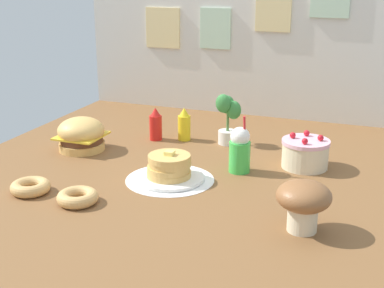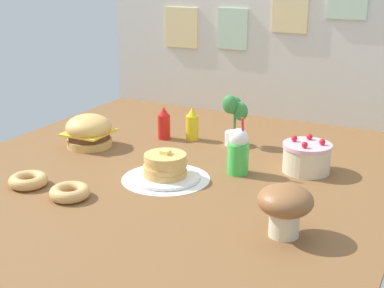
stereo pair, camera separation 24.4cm
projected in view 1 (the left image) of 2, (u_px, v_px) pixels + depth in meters
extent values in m
cube|color=brown|center=(171.00, 175.00, 2.40)|extent=(1.93, 2.15, 0.02)
cube|color=beige|center=(242.00, 34.00, 3.20)|extent=(1.93, 0.03, 0.95)
cube|color=beige|center=(163.00, 28.00, 3.34)|extent=(0.22, 0.01, 0.24)
cube|color=#B2D1B2|center=(215.00, 28.00, 3.22)|extent=(0.19, 0.01, 0.24)
cube|color=beige|center=(273.00, 9.00, 3.07)|extent=(0.20, 0.01, 0.25)
cylinder|color=white|center=(170.00, 180.00, 2.32)|extent=(0.38, 0.38, 0.00)
cylinder|color=#DBA859|center=(82.00, 146.00, 2.69)|extent=(0.22, 0.22, 0.04)
cylinder|color=#59331E|center=(82.00, 139.00, 2.68)|extent=(0.20, 0.20, 0.03)
cube|color=yellow|center=(81.00, 136.00, 2.67)|extent=(0.21, 0.21, 0.01)
ellipsoid|color=#E5B260|center=(81.00, 130.00, 2.66)|extent=(0.23, 0.23, 0.13)
cylinder|color=white|center=(170.00, 178.00, 2.32)|extent=(0.29, 0.29, 0.01)
cylinder|color=#E0AD5B|center=(169.00, 174.00, 2.31)|extent=(0.19, 0.19, 0.02)
cylinder|color=#E0AD5B|center=(168.00, 168.00, 2.30)|extent=(0.18, 0.18, 0.02)
cylinder|color=#E0AD5B|center=(170.00, 163.00, 2.30)|extent=(0.18, 0.18, 0.02)
cylinder|color=#E0AD5B|center=(169.00, 158.00, 2.29)|extent=(0.18, 0.18, 0.02)
cube|color=#F7E072|center=(170.00, 153.00, 2.28)|extent=(0.04, 0.04, 0.02)
cylinder|color=beige|center=(305.00, 155.00, 2.45)|extent=(0.20, 0.20, 0.11)
cylinder|color=#F2B2C6|center=(306.00, 142.00, 2.43)|extent=(0.21, 0.21, 0.02)
sphere|color=red|center=(321.00, 138.00, 2.41)|extent=(0.03, 0.03, 0.03)
sphere|color=red|center=(307.00, 133.00, 2.48)|extent=(0.03, 0.03, 0.03)
sphere|color=red|center=(293.00, 135.00, 2.45)|extent=(0.03, 0.03, 0.03)
sphere|color=red|center=(305.00, 141.00, 2.37)|extent=(0.03, 0.03, 0.03)
cylinder|color=red|center=(156.00, 128.00, 2.83)|extent=(0.06, 0.06, 0.13)
cone|color=red|center=(155.00, 112.00, 2.80)|extent=(0.05, 0.05, 0.04)
cylinder|color=yellow|center=(184.00, 128.00, 2.83)|extent=(0.06, 0.06, 0.13)
cone|color=yellow|center=(184.00, 112.00, 2.80)|extent=(0.05, 0.05, 0.04)
cylinder|color=green|center=(240.00, 157.00, 2.39)|extent=(0.09, 0.09, 0.14)
sphere|color=white|center=(240.00, 137.00, 2.36)|extent=(0.09, 0.09, 0.09)
cylinder|color=red|center=(245.00, 131.00, 2.35)|extent=(0.01, 0.03, 0.14)
torus|color=tan|center=(30.00, 187.00, 2.19)|extent=(0.16, 0.16, 0.05)
torus|color=brown|center=(30.00, 186.00, 2.18)|extent=(0.15, 0.15, 0.04)
torus|color=tan|center=(78.00, 197.00, 2.09)|extent=(0.16, 0.16, 0.05)
torus|color=#F2E5C6|center=(78.00, 196.00, 2.09)|extent=(0.15, 0.15, 0.04)
cylinder|color=white|center=(227.00, 137.00, 2.78)|extent=(0.09, 0.09, 0.07)
cylinder|color=#4C7238|center=(228.00, 119.00, 2.75)|extent=(0.01, 0.01, 0.12)
ellipsoid|color=#38843D|center=(234.00, 110.00, 2.72)|extent=(0.08, 0.05, 0.09)
ellipsoid|color=#38843D|center=(227.00, 105.00, 2.75)|extent=(0.08, 0.05, 0.09)
ellipsoid|color=#38843D|center=(223.00, 103.00, 2.70)|extent=(0.08, 0.05, 0.09)
cylinder|color=beige|center=(302.00, 219.00, 1.87)|extent=(0.10, 0.10, 0.09)
ellipsoid|color=brown|center=(304.00, 196.00, 1.84)|extent=(0.19, 0.19, 0.10)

